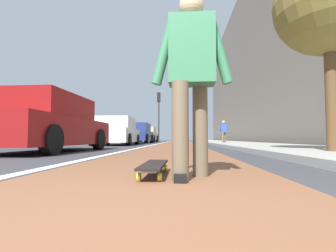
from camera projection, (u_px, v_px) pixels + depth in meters
The scene contains 14 objects.
ground_plane at pixel (176, 147), 10.72m from camera, with size 80.00×80.00×0.00m, color #38383D.
bike_lane_paint at pixel (179, 142), 24.68m from camera, with size 56.00×2.35×0.00m, color brown.
lane_stripe_white at pixel (163, 143), 20.77m from camera, with size 52.00×0.16×0.01m, color silver.
sidewalk_curb at pixel (225, 142), 18.50m from camera, with size 52.00×3.20×0.12m, color #9E9B93.
building_facade at pixel (247, 67), 22.68m from camera, with size 40.00×1.20×13.86m, color slate.
skateboard at pixel (154, 166), 2.29m from camera, with size 0.84×0.21×0.11m.
skater_person at pixel (191, 72), 2.17m from camera, with size 0.46×0.72×1.64m.
parked_car_near at pixel (47, 125), 6.49m from camera, with size 4.39×2.11×1.48m.
parked_car_mid at pixel (117, 132), 13.23m from camera, with size 4.63×2.11×1.46m.
parked_car_far at pixel (138, 134), 18.71m from camera, with size 4.36×1.94×1.50m.
parked_car_end at pixel (147, 135), 24.89m from camera, with size 4.37×1.98×1.50m.
traffic_light at pixel (159, 108), 21.11m from camera, with size 0.33×0.28×4.31m.
street_tree_near at pixel (328, 3), 4.68m from camera, with size 2.01×2.01×3.95m.
pedestrian_distant at pixel (224, 131), 15.37m from camera, with size 0.41×0.65×1.48m.
Camera 1 is at (-0.76, -0.28, 0.35)m, focal length 26.30 mm.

